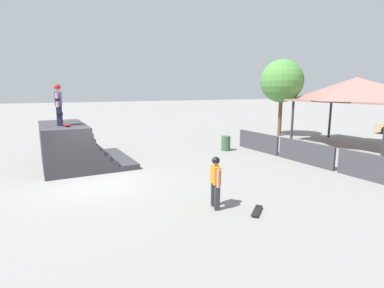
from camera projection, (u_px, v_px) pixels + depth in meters
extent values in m
plane|color=gray|center=(94.00, 183.00, 11.28)|extent=(160.00, 160.00, 0.00)
cube|color=#38383D|center=(87.00, 161.00, 14.21)|extent=(4.29, 3.81, 0.25)
cube|color=#38383D|center=(76.00, 157.00, 13.95)|extent=(4.29, 2.86, 0.25)
cube|color=#38383D|center=(72.00, 153.00, 13.83)|extent=(4.29, 2.52, 0.25)
cube|color=#38383D|center=(69.00, 148.00, 13.73)|extent=(4.29, 2.28, 0.25)
cube|color=#38383D|center=(67.00, 143.00, 13.65)|extent=(4.29, 2.12, 0.25)
cube|color=#38383D|center=(65.00, 137.00, 13.58)|extent=(4.29, 2.00, 0.25)
cube|color=#38383D|center=(63.00, 132.00, 13.52)|extent=(4.29, 1.91, 0.25)
cube|color=#38383D|center=(62.00, 127.00, 13.46)|extent=(4.29, 1.87, 0.25)
cylinder|color=silver|center=(84.00, 124.00, 13.87)|extent=(4.20, 0.07, 0.07)
cube|color=#1E2347|center=(59.00, 116.00, 12.67)|extent=(0.19, 0.19, 0.84)
cube|color=black|center=(60.00, 115.00, 12.67)|extent=(0.22, 0.18, 0.12)
cube|color=#1E2347|center=(60.00, 115.00, 13.02)|extent=(0.19, 0.19, 0.84)
cube|color=black|center=(61.00, 114.00, 13.02)|extent=(0.22, 0.18, 0.12)
cube|color=#6B4CB7|center=(58.00, 99.00, 12.72)|extent=(0.49, 0.32, 0.60)
cylinder|color=tan|center=(57.00, 100.00, 12.46)|extent=(0.13, 0.13, 0.60)
cylinder|color=black|center=(57.00, 100.00, 12.45)|extent=(0.20, 0.20, 0.09)
cylinder|color=tan|center=(59.00, 100.00, 13.00)|extent=(0.13, 0.13, 0.60)
cylinder|color=black|center=(59.00, 99.00, 12.99)|extent=(0.20, 0.20, 0.09)
sphere|color=tan|center=(57.00, 88.00, 12.64)|extent=(0.23, 0.23, 0.23)
sphere|color=#B21919|center=(57.00, 87.00, 12.63)|extent=(0.26, 0.26, 0.26)
cylinder|color=red|center=(69.00, 126.00, 12.47)|extent=(0.06, 0.04, 0.05)
cylinder|color=red|center=(66.00, 126.00, 12.39)|extent=(0.06, 0.04, 0.05)
cylinder|color=red|center=(66.00, 125.00, 12.85)|extent=(0.06, 0.04, 0.05)
cylinder|color=red|center=(63.00, 125.00, 12.77)|extent=(0.06, 0.04, 0.05)
cube|color=#B22323|center=(66.00, 125.00, 12.61)|extent=(0.78, 0.31, 0.02)
cube|color=#B22323|center=(68.00, 125.00, 12.33)|extent=(0.12, 0.21, 0.02)
cube|color=#2D2D33|center=(214.00, 194.00, 9.03)|extent=(0.17, 0.17, 0.75)
cube|color=#2D2D33|center=(217.00, 198.00, 8.71)|extent=(0.17, 0.17, 0.75)
cube|color=orange|center=(216.00, 175.00, 8.76)|extent=(0.45, 0.30, 0.53)
cylinder|color=#A87A5B|center=(213.00, 174.00, 9.01)|extent=(0.12, 0.12, 0.53)
cylinder|color=#A87A5B|center=(218.00, 179.00, 8.52)|extent=(0.12, 0.12, 0.53)
sphere|color=#A87A5B|center=(216.00, 161.00, 8.68)|extent=(0.21, 0.21, 0.21)
sphere|color=black|center=(216.00, 161.00, 8.68)|extent=(0.23, 0.23, 0.23)
cylinder|color=green|center=(256.00, 209.00, 8.81)|extent=(0.06, 0.06, 0.05)
cylinder|color=green|center=(261.00, 209.00, 8.76)|extent=(0.06, 0.06, 0.05)
cylinder|color=green|center=(253.00, 215.00, 8.36)|extent=(0.06, 0.06, 0.05)
cylinder|color=green|center=(258.00, 216.00, 8.31)|extent=(0.06, 0.06, 0.05)
cube|color=black|center=(257.00, 211.00, 8.55)|extent=(0.66, 0.73, 0.02)
cube|color=black|center=(259.00, 206.00, 8.88)|extent=(0.21, 0.20, 0.02)
cube|color=#3D3D42|center=(258.00, 142.00, 17.26)|extent=(3.22, 0.12, 1.05)
cube|color=#3D3D42|center=(305.00, 153.00, 14.27)|extent=(3.22, 0.12, 1.05)
cube|color=#3D3D42|center=(377.00, 169.00, 11.29)|extent=(3.22, 0.12, 1.05)
cylinder|color=#2D2D33|center=(292.00, 121.00, 20.22)|extent=(0.16, 0.16, 2.74)
cylinder|color=#2D2D33|center=(330.00, 119.00, 21.96)|extent=(0.16, 0.16, 2.74)
cube|color=#9E6B60|center=(354.00, 101.00, 18.18)|extent=(7.17, 4.46, 0.10)
pyramid|color=#9E6B60|center=(356.00, 89.00, 18.05)|extent=(7.03, 4.37, 1.39)
cylinder|color=brown|center=(280.00, 116.00, 22.77)|extent=(0.28, 0.28, 2.99)
sphere|color=#4C893D|center=(282.00, 81.00, 22.30)|extent=(3.17, 3.17, 3.17)
cylinder|color=#385B3D|center=(226.00, 143.00, 17.32)|extent=(0.52, 0.52, 0.85)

